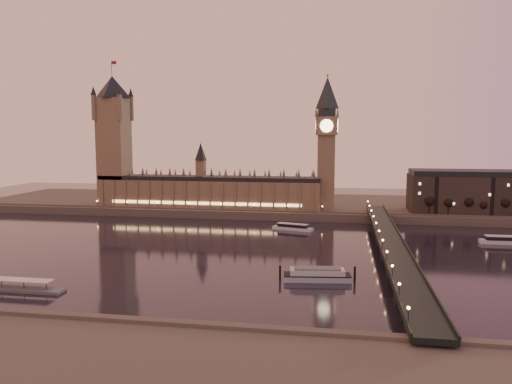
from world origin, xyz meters
The scene contains 15 objects.
ground centered at (0.00, 0.00, 0.00)m, with size 700.00×700.00×0.00m, color black.
far_embankment centered at (30.00, 165.00, 3.00)m, with size 560.00×130.00×6.00m, color #423D35.
palace_of_westminster centered at (-40.12, 120.99, 21.71)m, with size 180.00×26.62×52.00m.
victoria_tower centered at (-120.00, 121.00, 65.79)m, with size 31.68×31.68×118.00m.
big_ben centered at (53.99, 120.99, 63.95)m, with size 17.68×17.68×104.00m.
westminster_bridge centered at (91.61, 0.00, 5.52)m, with size 13.20×260.00×15.30m.
bare_tree_0 centered at (128.64, 109.00, 14.83)m, with size 5.82×5.82×11.84m.
bare_tree_1 centered at (141.63, 109.00, 14.83)m, with size 5.82×5.82×11.84m.
bare_tree_2 centered at (154.63, 109.00, 14.83)m, with size 5.82×5.82×11.84m.
bare_tree_3 centered at (167.62, 109.00, 14.83)m, with size 5.82×5.82×11.84m.
bare_tree_4 centered at (180.62, 109.00, 14.83)m, with size 5.82×5.82×11.84m.
cruise_boat_a centered at (33.82, 66.01, 1.97)m, with size 28.58×13.03×4.47m.
cruise_boat_b centered at (160.78, 44.51, 2.10)m, with size 25.93×6.92×4.77m.
moored_barge centered at (56.12, -50.06, 2.63)m, with size 33.79×11.78×6.24m.
pontoon_pier centered at (-66.80, -85.56, 1.22)m, with size 42.46×7.08×11.32m.
Camera 1 is at (66.09, -266.24, 63.91)m, focal length 35.00 mm.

